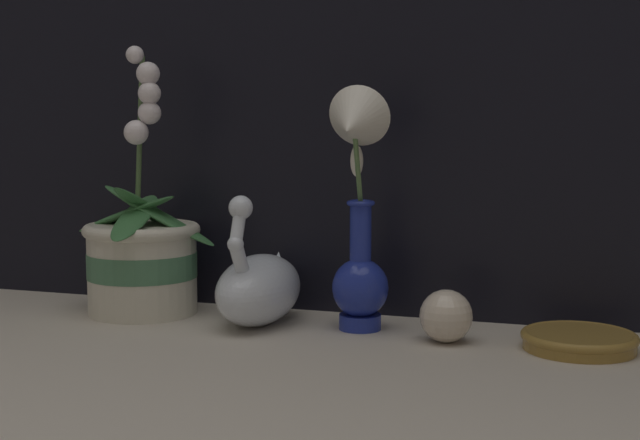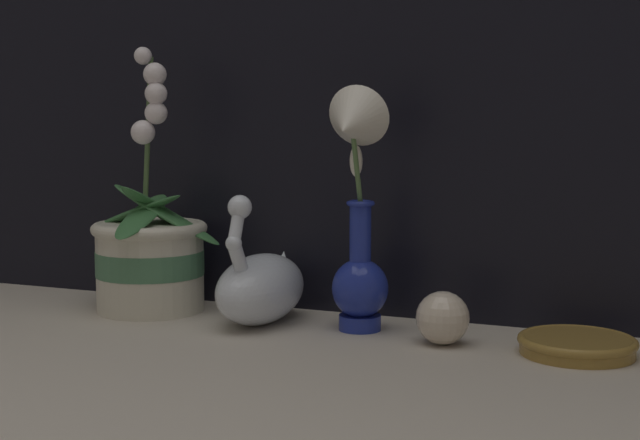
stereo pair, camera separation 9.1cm
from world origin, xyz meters
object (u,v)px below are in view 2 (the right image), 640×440
(amber_dish, at_px, (577,344))
(orchid_potted_plant, at_px, (150,253))
(blue_vase, at_px, (356,218))
(glass_sphere, at_px, (443,318))
(swan_figurine, at_px, (262,285))

(amber_dish, bearing_deg, orchid_potted_plant, 177.83)
(orchid_potted_plant, distance_m, blue_vase, 0.36)
(glass_sphere, xyz_separation_m, amber_dish, (0.17, 0.01, -0.02))
(blue_vase, bearing_deg, swan_figurine, 178.22)
(orchid_potted_plant, bearing_deg, blue_vase, -2.87)
(amber_dish, bearing_deg, blue_vase, 178.63)
(swan_figurine, height_order, amber_dish, swan_figurine)
(swan_figurine, height_order, blue_vase, blue_vase)
(blue_vase, xyz_separation_m, glass_sphere, (0.13, -0.02, -0.13))
(blue_vase, relative_size, amber_dish, 2.30)
(blue_vase, bearing_deg, glass_sphere, -9.03)
(blue_vase, height_order, glass_sphere, blue_vase)
(swan_figurine, relative_size, glass_sphere, 2.90)
(orchid_potted_plant, bearing_deg, glass_sphere, -4.55)
(blue_vase, distance_m, glass_sphere, 0.18)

